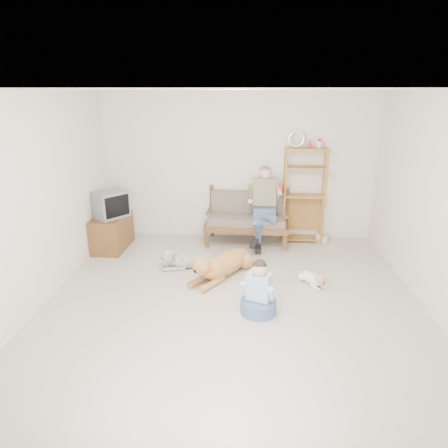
# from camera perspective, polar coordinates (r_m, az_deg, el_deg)

# --- Properties ---
(floor) EXTENTS (5.50, 5.50, 0.00)m
(floor) POSITION_cam_1_polar(r_m,az_deg,el_deg) (5.32, 1.23, -11.86)
(floor) COLOR beige
(floor) RESTS_ON ground
(ceiling) EXTENTS (5.50, 5.50, 0.00)m
(ceiling) POSITION_cam_1_polar(r_m,az_deg,el_deg) (4.59, 1.48, 18.67)
(ceiling) COLOR white
(ceiling) RESTS_ON ground
(wall_back) EXTENTS (5.00, 0.00, 5.00)m
(wall_back) POSITION_cam_1_polar(r_m,az_deg,el_deg) (7.46, 2.11, 8.18)
(wall_back) COLOR beige
(wall_back) RESTS_ON ground
(wall_front) EXTENTS (5.00, 0.00, 5.00)m
(wall_front) POSITION_cam_1_polar(r_m,az_deg,el_deg) (2.28, -1.25, -17.51)
(wall_front) COLOR beige
(wall_front) RESTS_ON ground
(wall_left) EXTENTS (0.00, 5.50, 5.50)m
(wall_left) POSITION_cam_1_polar(r_m,az_deg,el_deg) (5.46, -25.90, 2.45)
(wall_left) COLOR beige
(wall_left) RESTS_ON ground
(wall_right) EXTENTS (0.00, 5.50, 5.50)m
(wall_right) POSITION_cam_1_polar(r_m,az_deg,el_deg) (5.32, 29.36, 1.53)
(wall_right) COLOR beige
(wall_right) RESTS_ON ground
(loveseat) EXTENTS (1.55, 0.81, 0.95)m
(loveseat) POSITION_cam_1_polar(r_m,az_deg,el_deg) (7.33, 3.32, 1.02)
(loveseat) COLOR brown
(loveseat) RESTS_ON ground
(man) EXTENTS (0.54, 0.78, 1.26)m
(man) POSITION_cam_1_polar(r_m,az_deg,el_deg) (7.07, 5.59, 1.76)
(man) COLOR #44537D
(man) RESTS_ON loveseat
(etagere) EXTENTS (0.77, 0.34, 2.03)m
(etagere) POSITION_cam_1_polar(r_m,az_deg,el_deg) (7.43, 11.32, 4.16)
(etagere) COLOR #9D6531
(etagere) RESTS_ON ground
(book_stack) EXTENTS (0.24, 0.20, 0.13)m
(book_stack) POSITION_cam_1_polar(r_m,az_deg,el_deg) (7.68, 13.79, -2.00)
(book_stack) COLOR silver
(book_stack) RESTS_ON ground
(tv_stand) EXTENTS (0.54, 0.92, 0.60)m
(tv_stand) POSITION_cam_1_polar(r_m,az_deg,el_deg) (7.37, -15.74, -1.12)
(tv_stand) COLOR brown
(tv_stand) RESTS_ON ground
(crt_tv) EXTENTS (0.68, 0.69, 0.45)m
(crt_tv) POSITION_cam_1_polar(r_m,az_deg,el_deg) (7.17, -15.94, 2.75)
(crt_tv) COLOR slate
(crt_tv) RESTS_ON tv_stand
(wall_outlet) EXTENTS (0.12, 0.02, 0.08)m
(wall_outlet) POSITION_cam_1_polar(r_m,az_deg,el_deg) (7.83, -7.18, 0.61)
(wall_outlet) COLOR silver
(wall_outlet) RESTS_ON ground
(golden_retriever) EXTENTS (0.97, 1.39, 0.48)m
(golden_retriever) POSITION_cam_1_polar(r_m,az_deg,el_deg) (6.06, -0.38, -5.78)
(golden_retriever) COLOR #A7723A
(golden_retriever) RESTS_ON ground
(shaggy_dog) EXTENTS (1.08, 0.46, 0.33)m
(shaggy_dog) POSITION_cam_1_polar(r_m,az_deg,el_deg) (6.39, -5.06, -5.10)
(shaggy_dog) COLOR white
(shaggy_dog) RESTS_ON ground
(terrier) EXTENTS (0.37, 0.55, 0.23)m
(terrier) POSITION_cam_1_polar(r_m,az_deg,el_deg) (5.97, 12.69, -7.66)
(terrier) COLOR white
(terrier) RESTS_ON ground
(child) EXTENTS (0.46, 0.46, 0.73)m
(child) POSITION_cam_1_polar(r_m,az_deg,el_deg) (5.12, 4.98, -9.89)
(child) COLOR #44537D
(child) RESTS_ON ground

